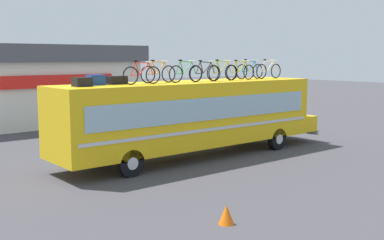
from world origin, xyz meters
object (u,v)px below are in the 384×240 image
object	(u,v)px
luggage_bag_2	(96,80)
rooftop_bicycle_3	(186,73)
rooftop_bicycle_6	(240,71)
rooftop_bicycle_8	(269,70)
rooftop_bicycle_5	(222,72)
rooftop_bicycle_4	(205,73)
bus	(194,114)
traffic_cone	(226,214)
luggage_bag_1	(82,82)
rooftop_bicycle_1	(142,74)
rooftop_bicycle_7	(250,71)
luggage_bag_3	(117,80)
rooftop_bicycle_2	(158,73)

from	to	relation	value
luggage_bag_2	rooftop_bicycle_3	bearing A→B (deg)	-9.76
rooftop_bicycle_6	rooftop_bicycle_8	distance (m)	1.95
rooftop_bicycle_5	rooftop_bicycle_4	bearing A→B (deg)	-173.04
bus	rooftop_bicycle_4	distance (m)	1.72
luggage_bag_2	traffic_cone	distance (m)	7.55
bus	luggage_bag_1	bearing A→B (deg)	-178.58
rooftop_bicycle_5	rooftop_bicycle_8	xyz separation A→B (m)	(3.02, 0.11, 0.00)
luggage_bag_2	rooftop_bicycle_5	world-z (taller)	rooftop_bicycle_5
rooftop_bicycle_6	traffic_cone	bearing A→B (deg)	-137.03
bus	rooftop_bicycle_6	size ratio (longest dim) A/B	7.63
luggage_bag_2	traffic_cone	size ratio (longest dim) A/B	1.09
rooftop_bicycle_1	rooftop_bicycle_8	xyz separation A→B (m)	(7.08, 0.24, 0.01)
rooftop_bicycle_3	rooftop_bicycle_8	size ratio (longest dim) A/B	0.99
rooftop_bicycle_7	traffic_cone	size ratio (longest dim) A/B	3.46
rooftop_bicycle_3	rooftop_bicycle_5	bearing A→B (deg)	2.60
rooftop_bicycle_3	rooftop_bicycle_6	world-z (taller)	rooftop_bicycle_3
luggage_bag_1	rooftop_bicycle_4	distance (m)	5.29
luggage_bag_1	rooftop_bicycle_5	world-z (taller)	rooftop_bicycle_5
rooftop_bicycle_3	rooftop_bicycle_8	bearing A→B (deg)	2.30
rooftop_bicycle_6	rooftop_bicycle_7	xyz separation A→B (m)	(0.94, 0.34, 0.01)
luggage_bag_2	luggage_bag_3	distance (m)	0.82
rooftop_bicycle_8	luggage_bag_1	bearing A→B (deg)	-179.64
luggage_bag_2	rooftop_bicycle_6	size ratio (longest dim) A/B	0.32
rooftop_bicycle_1	rooftop_bicycle_8	world-z (taller)	rooftop_bicycle_8
luggage_bag_3	rooftop_bicycle_4	size ratio (longest dim) A/B	0.45
bus	rooftop_bicycle_3	bearing A→B (deg)	-157.97
rooftop_bicycle_7	traffic_cone	bearing A→B (deg)	-139.19
bus	rooftop_bicycle_1	world-z (taller)	rooftop_bicycle_1
rooftop_bicycle_7	rooftop_bicycle_8	size ratio (longest dim) A/B	1.02
rooftop_bicycle_7	luggage_bag_1	bearing A→B (deg)	-178.01
rooftop_bicycle_3	traffic_cone	distance (m)	8.03
rooftop_bicycle_1	rooftop_bicycle_5	world-z (taller)	rooftop_bicycle_5
rooftop_bicycle_4	rooftop_bicycle_8	distance (m)	4.06
luggage_bag_3	traffic_cone	world-z (taller)	luggage_bag_3
luggage_bag_2	rooftop_bicycle_5	distance (m)	5.58
rooftop_bicycle_4	traffic_cone	world-z (taller)	rooftop_bicycle_4
bus	luggage_bag_3	xyz separation A→B (m)	(-3.40, 0.29, 1.45)
rooftop_bicycle_2	rooftop_bicycle_4	bearing A→B (deg)	-12.27
luggage_bag_2	traffic_cone	bearing A→B (deg)	-91.93
traffic_cone	rooftop_bicycle_4	bearing A→B (deg)	52.81
rooftop_bicycle_3	rooftop_bicycle_1	bearing A→B (deg)	-178.89
rooftop_bicycle_4	rooftop_bicycle_5	bearing A→B (deg)	6.96
bus	rooftop_bicycle_5	bearing A→B (deg)	-7.44
rooftop_bicycle_3	rooftop_bicycle_6	size ratio (longest dim) A/B	0.98
rooftop_bicycle_1	rooftop_bicycle_7	size ratio (longest dim) A/B	0.95
rooftop_bicycle_4	rooftop_bicycle_8	bearing A→B (deg)	3.34
luggage_bag_3	rooftop_bicycle_5	size ratio (longest dim) A/B	0.44
rooftop_bicycle_1	rooftop_bicycle_5	size ratio (longest dim) A/B	0.96
rooftop_bicycle_5	rooftop_bicycle_6	bearing A→B (deg)	-0.20
rooftop_bicycle_4	rooftop_bicycle_5	distance (m)	1.04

